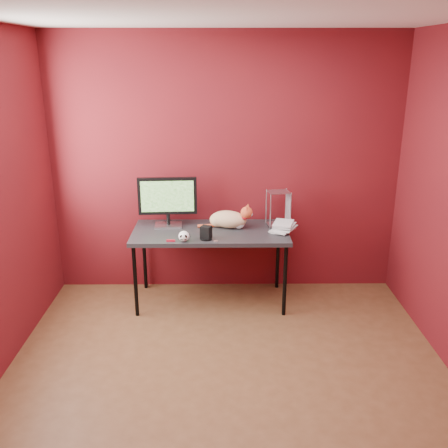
{
  "coord_description": "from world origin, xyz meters",
  "views": [
    {
      "loc": [
        -0.06,
        -3.18,
        2.36
      ],
      "look_at": [
        -0.02,
        1.15,
        0.89
      ],
      "focal_mm": 40.0,
      "sensor_mm": 36.0,
      "label": 1
    }
  ],
  "objects_px": {
    "desk": "(210,236)",
    "monitor": "(168,199)",
    "cat": "(229,219)",
    "skull_mug": "(184,236)",
    "speaker": "(206,233)",
    "book_stack": "(277,181)"
  },
  "relations": [
    {
      "from": "desk",
      "to": "speaker",
      "type": "height_order",
      "value": "speaker"
    },
    {
      "from": "skull_mug",
      "to": "speaker",
      "type": "height_order",
      "value": "speaker"
    },
    {
      "from": "skull_mug",
      "to": "speaker",
      "type": "xyz_separation_m",
      "value": [
        0.2,
        0.05,
        0.01
      ]
    },
    {
      "from": "monitor",
      "to": "book_stack",
      "type": "height_order",
      "value": "book_stack"
    },
    {
      "from": "skull_mug",
      "to": "speaker",
      "type": "distance_m",
      "value": 0.21
    },
    {
      "from": "speaker",
      "to": "book_stack",
      "type": "bearing_deg",
      "value": 45.57
    },
    {
      "from": "cat",
      "to": "skull_mug",
      "type": "bearing_deg",
      "value": -120.13
    },
    {
      "from": "monitor",
      "to": "skull_mug",
      "type": "height_order",
      "value": "monitor"
    },
    {
      "from": "speaker",
      "to": "book_stack",
      "type": "distance_m",
      "value": 0.84
    },
    {
      "from": "desk",
      "to": "cat",
      "type": "distance_m",
      "value": 0.24
    },
    {
      "from": "desk",
      "to": "speaker",
      "type": "distance_m",
      "value": 0.27
    },
    {
      "from": "desk",
      "to": "speaker",
      "type": "relative_size",
      "value": 11.73
    },
    {
      "from": "desk",
      "to": "skull_mug",
      "type": "relative_size",
      "value": 14.85
    },
    {
      "from": "monitor",
      "to": "book_stack",
      "type": "xyz_separation_m",
      "value": [
        1.05,
        -0.1,
        0.21
      ]
    },
    {
      "from": "desk",
      "to": "monitor",
      "type": "distance_m",
      "value": 0.55
    },
    {
      "from": "cat",
      "to": "speaker",
      "type": "distance_m",
      "value": 0.4
    },
    {
      "from": "monitor",
      "to": "cat",
      "type": "height_order",
      "value": "monitor"
    },
    {
      "from": "desk",
      "to": "skull_mug",
      "type": "height_order",
      "value": "skull_mug"
    },
    {
      "from": "skull_mug",
      "to": "book_stack",
      "type": "relative_size",
      "value": 0.1
    },
    {
      "from": "skull_mug",
      "to": "speaker",
      "type": "relative_size",
      "value": 0.79
    },
    {
      "from": "cat",
      "to": "skull_mug",
      "type": "relative_size",
      "value": 5.32
    },
    {
      "from": "desk",
      "to": "skull_mug",
      "type": "distance_m",
      "value": 0.39
    }
  ]
}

